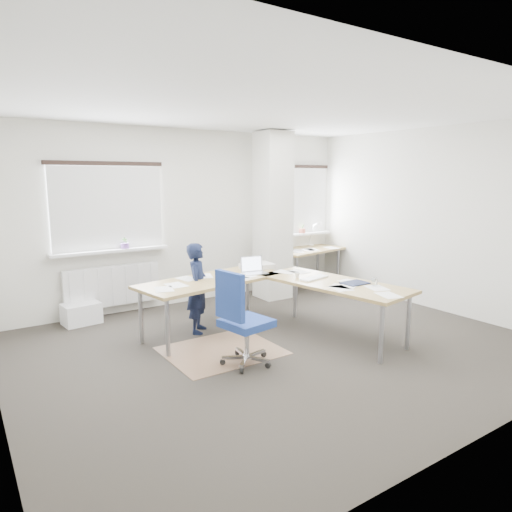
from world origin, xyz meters
TOP-DOWN VIEW (x-y plane):
  - ground at (0.00, 0.00)m, footprint 6.00×6.00m
  - room_shell at (0.18, 0.45)m, footprint 6.04×5.04m
  - floor_mat at (-0.67, 0.25)m, footprint 1.31×1.11m
  - white_crate at (-1.81, 2.25)m, footprint 0.53×0.40m
  - desk_main at (0.21, 0.42)m, footprint 2.82×2.63m
  - desk_side at (2.25, 2.14)m, footprint 1.50×0.93m
  - task_chair at (-0.67, -0.24)m, footprint 0.59×0.58m
  - person at (-0.58, 1.03)m, footprint 0.49×0.52m

SIDE VIEW (x-z plane):
  - ground at x=0.00m, z-range 0.00..0.00m
  - floor_mat at x=-0.67m, z-range 0.00..0.01m
  - white_crate at x=-1.81m, z-range 0.00..0.29m
  - task_chair at x=-0.67m, z-range -0.24..0.84m
  - person at x=-0.58m, z-range 0.00..1.20m
  - desk_side at x=2.25m, z-range 0.08..1.29m
  - desk_main at x=0.21m, z-range 0.21..1.17m
  - room_shell at x=0.18m, z-range 0.34..3.16m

